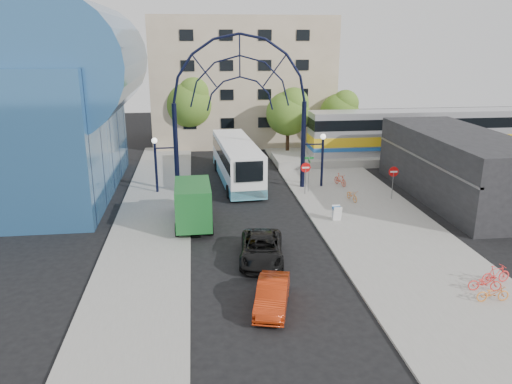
{
  "coord_description": "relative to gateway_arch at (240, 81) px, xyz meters",
  "views": [
    {
      "loc": [
        -3.52,
        -24.17,
        11.61
      ],
      "look_at": [
        0.23,
        6.0,
        2.27
      ],
      "focal_mm": 35.0,
      "sensor_mm": 36.0,
      "label": 1
    }
  ],
  "objects": [
    {
      "name": "street_name_sign",
      "position": [
        5.2,
        -1.4,
        -6.43
      ],
      "size": [
        0.7,
        0.7,
        2.8
      ],
      "color": "slate",
      "rests_on": "sidewalk_east"
    },
    {
      "name": "tree_north_b",
      "position": [
        -3.88,
        15.93,
        -3.29
      ],
      "size": [
        5.12,
        5.12,
        8.0
      ],
      "color": "#382314",
      "rests_on": "ground"
    },
    {
      "name": "bike_far_c",
      "position": [
        9.72,
        -19.3,
        -8.03
      ],
      "size": [
        1.55,
        0.58,
        0.81
      ],
      "primitive_type": "imported",
      "rotation": [
        0.0,
        0.0,
        1.54
      ],
      "color": "orange",
      "rests_on": "sidewalk_east"
    },
    {
      "name": "plaza_west",
      "position": [
        -6.5,
        -8.0,
        -8.5
      ],
      "size": [
        5.0,
        50.0,
        0.12
      ],
      "primitive_type": "cube",
      "color": "gray",
      "rests_on": "ground"
    },
    {
      "name": "bike_far_a",
      "position": [
        9.91,
        -18.31,
        -8.03
      ],
      "size": [
        1.63,
        0.83,
        0.82
      ],
      "primitive_type": "imported",
      "rotation": [
        0.0,
        0.0,
        1.38
      ],
      "color": "#F73931",
      "rests_on": "sidewalk_east"
    },
    {
      "name": "sandwich_board",
      "position": [
        5.6,
        -8.02,
        -7.81
      ],
      "size": [
        0.55,
        0.61,
        0.99
      ],
      "color": "white",
      "rests_on": "sidewalk_east"
    },
    {
      "name": "bike_near_b",
      "position": [
        8.18,
        0.0,
        -7.96
      ],
      "size": [
        0.95,
        1.66,
        0.96
      ],
      "primitive_type": "imported",
      "rotation": [
        0.0,
        0.0,
        0.34
      ],
      "color": "#D8452B",
      "rests_on": "sidewalk_east"
    },
    {
      "name": "sidewalk_east",
      "position": [
        8.0,
        -10.0,
        -8.5
      ],
      "size": [
        8.0,
        56.0,
        0.12
      ],
      "primitive_type": "cube",
      "color": "gray",
      "rests_on": "ground"
    },
    {
      "name": "tree_north_c",
      "position": [
        12.12,
        13.93,
        -4.28
      ],
      "size": [
        4.16,
        4.16,
        6.5
      ],
      "color": "#382314",
      "rests_on": "ground"
    },
    {
      "name": "bike_near_a",
      "position": [
        7.9,
        -4.06,
        -8.03
      ],
      "size": [
        0.81,
        1.62,
        0.82
      ],
      "primitive_type": "imported",
      "rotation": [
        0.0,
        0.0,
        0.18
      ],
      "color": "orange",
      "rests_on": "sidewalk_east"
    },
    {
      "name": "train_car",
      "position": [
        20.0,
        8.0,
        -5.66
      ],
      "size": [
        25.1,
        3.05,
        4.2
      ],
      "color": "#B7B7BC",
      "rests_on": "train_platform"
    },
    {
      "name": "transit_hall",
      "position": [
        -15.3,
        1.0,
        -1.86
      ],
      "size": [
        16.5,
        18.0,
        14.5
      ],
      "color": "#2F6092",
      "rests_on": "ground"
    },
    {
      "name": "green_truck",
      "position": [
        -3.8,
        -7.44,
        -7.06
      ],
      "size": [
        2.4,
        5.99,
        3.0
      ],
      "rotation": [
        0.0,
        0.0,
        0.01
      ],
      "color": "black",
      "rests_on": "ground"
    },
    {
      "name": "black_suv",
      "position": [
        -0.13,
        -13.35,
        -7.86
      ],
      "size": [
        2.95,
        5.25,
        1.38
      ],
      "primitive_type": "imported",
      "rotation": [
        0.0,
        0.0,
        -0.13
      ],
      "color": "black",
      "rests_on": "ground"
    },
    {
      "name": "ground",
      "position": [
        0.0,
        -14.0,
        -8.56
      ],
      "size": [
        120.0,
        120.0,
        0.0
      ],
      "primitive_type": "plane",
      "color": "black",
      "rests_on": "ground"
    },
    {
      "name": "tree_north_a",
      "position": [
        6.12,
        11.93,
        -3.95
      ],
      "size": [
        4.48,
        4.48,
        7.0
      ],
      "color": "#382314",
      "rests_on": "ground"
    },
    {
      "name": "train_platform",
      "position": [
        20.0,
        8.0,
        -8.16
      ],
      "size": [
        32.0,
        5.0,
        0.8
      ],
      "primitive_type": "cube",
      "color": "gray",
      "rests_on": "ground"
    },
    {
      "name": "city_bus",
      "position": [
        -0.08,
        2.7,
        -6.77
      ],
      "size": [
        3.55,
        12.59,
        3.42
      ],
      "rotation": [
        0.0,
        0.0,
        0.06
      ],
      "color": "white",
      "rests_on": "ground"
    },
    {
      "name": "apartment_block",
      "position": [
        2.0,
        20.97,
        -1.55
      ],
      "size": [
        20.0,
        12.1,
        14.0
      ],
      "color": "tan",
      "rests_on": "ground"
    },
    {
      "name": "gateway_arch",
      "position": [
        0.0,
        0.0,
        0.0
      ],
      "size": [
        13.64,
        0.44,
        12.1
      ],
      "color": "black",
      "rests_on": "ground"
    },
    {
      "name": "commercial_block_east",
      "position": [
        16.0,
        -4.0,
        -6.06
      ],
      "size": [
        6.0,
        16.0,
        5.0
      ],
      "primitive_type": "cube",
      "color": "black",
      "rests_on": "ground"
    },
    {
      "name": "bike_far_b",
      "position": [
        10.88,
        -17.65,
        -7.96
      ],
      "size": [
        1.62,
        0.65,
        0.95
      ],
      "primitive_type": "imported",
      "rotation": [
        0.0,
        0.0,
        1.7
      ],
      "color": "#F73231",
      "rests_on": "sidewalk_east"
    },
    {
      "name": "stop_sign",
      "position": [
        4.8,
        -2.0,
        -6.56
      ],
      "size": [
        0.8,
        0.07,
        2.5
      ],
      "color": "slate",
      "rests_on": "sidewalk_east"
    },
    {
      "name": "do_not_enter_sign",
      "position": [
        11.0,
        -4.0,
        -6.58
      ],
      "size": [
        0.76,
        0.07,
        2.48
      ],
      "color": "slate",
      "rests_on": "sidewalk_east"
    },
    {
      "name": "red_sedan",
      "position": [
        -0.33,
        -18.42,
        -7.92
      ],
      "size": [
        2.26,
        4.09,
        1.28
      ],
      "primitive_type": "imported",
      "rotation": [
        0.0,
        0.0,
        -0.25
      ],
      "color": "#9E2509",
      "rests_on": "ground"
    }
  ]
}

